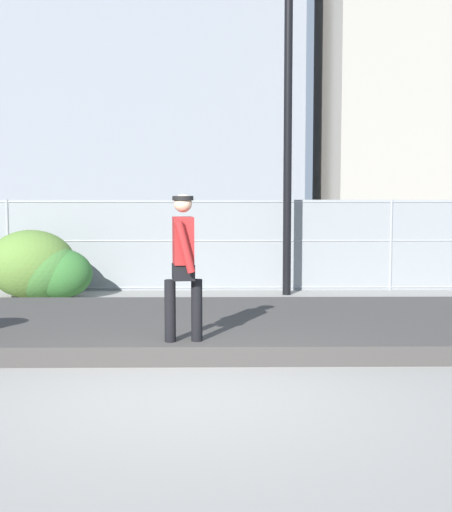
# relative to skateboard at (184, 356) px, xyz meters

# --- Properties ---
(ground_plane) EXTENTS (120.00, 120.00, 0.00)m
(ground_plane) POSITION_rel_skateboard_xyz_m (0.05, -1.39, -0.06)
(ground_plane) COLOR gray
(gravel_berm) EXTENTS (15.03, 3.86, 0.23)m
(gravel_berm) POSITION_rel_skateboard_xyz_m (0.05, 1.62, 0.06)
(gravel_berm) COLOR #3D3A38
(gravel_berm) RESTS_ON ground_plane
(skateboard) EXTENTS (0.82, 0.31, 0.07)m
(skateboard) POSITION_rel_skateboard_xyz_m (0.00, 0.00, 0.00)
(skateboard) COLOR black
(skateboard) RESTS_ON ground_plane
(skater) EXTENTS (0.73, 0.61, 1.86)m
(skater) POSITION_rel_skateboard_xyz_m (0.00, 0.00, 1.08)
(skater) COLOR black
(skater) RESTS_ON skateboard
(chain_fence) EXTENTS (23.43, 0.06, 1.85)m
(chain_fence) POSITION_rel_skateboard_xyz_m (0.05, 6.08, 0.88)
(chain_fence) COLOR gray
(chain_fence) RESTS_ON ground_plane
(street_lamp) EXTENTS (0.44, 0.44, 7.11)m
(street_lamp) POSITION_rel_skateboard_xyz_m (1.75, 5.44, 4.34)
(street_lamp) COLOR black
(street_lamp) RESTS_ON ground_plane
(parked_car_near) EXTENTS (4.42, 1.98, 1.66)m
(parked_car_near) POSITION_rel_skateboard_xyz_m (-2.68, 8.65, 0.78)
(parked_car_near) COLOR navy
(parked_car_near) RESTS_ON ground_plane
(parked_car_mid) EXTENTS (4.51, 2.18, 1.66)m
(parked_car_mid) POSITION_rel_skateboard_xyz_m (4.25, 8.50, 0.78)
(parked_car_mid) COLOR #B7BABF
(parked_car_mid) RESTS_ON ground_plane
(library_building) EXTENTS (31.30, 14.46, 23.21)m
(library_building) POSITION_rel_skateboard_xyz_m (-10.15, 39.05, 11.55)
(library_building) COLOR slate
(library_building) RESTS_ON ground_plane
(shrub_left) EXTENTS (1.67, 1.36, 1.29)m
(shrub_left) POSITION_rel_skateboard_xyz_m (-3.10, 5.04, 0.59)
(shrub_left) COLOR #567A33
(shrub_left) RESTS_ON ground_plane
(shrub_center) EXTENTS (1.52, 1.24, 1.17)m
(shrub_center) POSITION_rel_skateboard_xyz_m (-2.97, 5.01, 0.53)
(shrub_center) COLOR #477F38
(shrub_center) RESTS_ON ground_plane
(shrub_right) EXTENTS (1.22, 1.00, 0.94)m
(shrub_right) POSITION_rel_skateboard_xyz_m (-2.56, 4.99, 0.41)
(shrub_right) COLOR #336B2D
(shrub_right) RESTS_ON ground_plane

